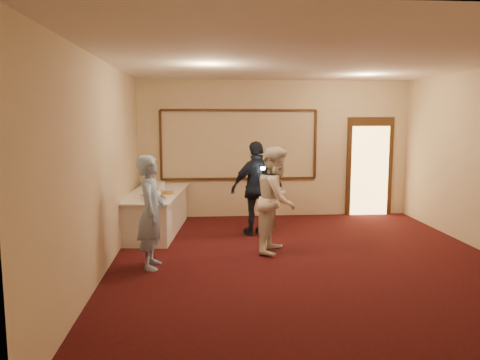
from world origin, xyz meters
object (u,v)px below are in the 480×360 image
object	(u,v)px
man	(151,212)
plate_stack_b	(161,185)
guest	(257,188)
woman	(277,200)
plate_stack_a	(152,188)
tart	(168,193)
buffet_table	(156,212)
cupcake_stand	(151,179)
pavlova_tray	(153,195)

from	to	relation	value
man	plate_stack_b	bearing A→B (deg)	3.18
guest	woman	bearing A→B (deg)	80.85
plate_stack_a	tart	xyz separation A→B (m)	(0.33, -0.37, -0.05)
plate_stack_b	tart	xyz separation A→B (m)	(0.18, -0.69, -0.05)
buffet_table	plate_stack_a	xyz separation A→B (m)	(-0.08, 0.10, 0.46)
buffet_table	guest	bearing A→B (deg)	-11.27
cupcake_stand	buffet_table	bearing A→B (deg)	-79.26
cupcake_stand	plate_stack_b	world-z (taller)	cupcake_stand
plate_stack_a	guest	size ratio (longest dim) A/B	0.10
plate_stack_a	plate_stack_b	bearing A→B (deg)	64.38
tart	cupcake_stand	bearing A→B (deg)	110.21
plate_stack_b	woman	size ratio (longest dim) A/B	0.10
plate_stack_b	cupcake_stand	bearing A→B (deg)	117.90
guest	plate_stack_a	bearing A→B (deg)	-32.04
buffet_table	plate_stack_b	bearing A→B (deg)	79.77
plate_stack_b	tart	bearing A→B (deg)	-75.34
tart	woman	xyz separation A→B (m)	(1.85, -1.24, 0.07)
man	woman	size ratio (longest dim) A/B	0.96
cupcake_stand	guest	bearing A→B (deg)	-31.07
buffet_table	woman	distance (m)	2.64
buffet_table	cupcake_stand	xyz separation A→B (m)	(-0.17, 0.88, 0.53)
woman	plate_stack_b	bearing A→B (deg)	68.31
plate_stack_a	man	xyz separation A→B (m)	(0.23, -2.30, -0.02)
buffet_table	guest	distance (m)	2.02
tart	woman	world-z (taller)	woman
buffet_table	man	distance (m)	2.25
cupcake_stand	tart	distance (m)	1.23
cupcake_stand	plate_stack_b	bearing A→B (deg)	-62.10
buffet_table	plate_stack_b	xyz separation A→B (m)	(0.08, 0.42, 0.45)
buffet_table	plate_stack_a	bearing A→B (deg)	127.54
plate_stack_b	guest	bearing A→B (deg)	-23.47
plate_stack_b	man	size ratio (longest dim) A/B	0.10
man	woman	distance (m)	2.07
plate_stack_a	tart	world-z (taller)	plate_stack_a
plate_stack_b	woman	bearing A→B (deg)	-43.54
tart	guest	world-z (taller)	guest
buffet_table	tart	bearing A→B (deg)	-46.65
plate_stack_b	man	world-z (taller)	man
plate_stack_a	tart	size ratio (longest dim) A/B	0.70
buffet_table	man	world-z (taller)	man
pavlova_tray	plate_stack_a	world-z (taller)	pavlova_tray
guest	cupcake_stand	bearing A→B (deg)	-49.52
tart	man	size ratio (longest dim) A/B	0.16
tart	guest	size ratio (longest dim) A/B	0.15
tart	guest	distance (m)	1.67
buffet_table	woman	bearing A→B (deg)	-35.65
cupcake_stand	tart	size ratio (longest dim) A/B	1.63
pavlova_tray	plate_stack_b	size ratio (longest dim) A/B	3.27
cupcake_stand	plate_stack_a	xyz separation A→B (m)	(0.09, -0.78, -0.07)
buffet_table	man	bearing A→B (deg)	-85.93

